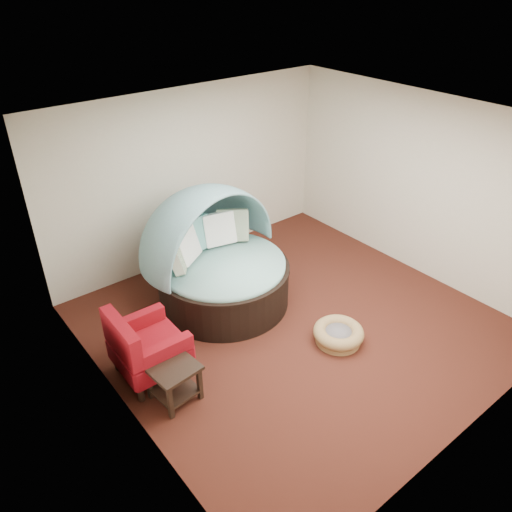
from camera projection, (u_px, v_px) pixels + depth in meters
floor at (295, 323)px, 6.96m from camera, size 5.00×5.00×0.00m
wall_back at (192, 176)px, 7.91m from camera, size 5.00×0.00×5.00m
wall_front at (485, 338)px, 4.56m from camera, size 5.00×0.00×5.00m
wall_left at (113, 312)px, 4.90m from camera, size 0.00×5.00×5.00m
wall_right at (420, 186)px, 7.57m from camera, size 0.00×5.00×5.00m
ceiling at (305, 124)px, 5.51m from camera, size 5.00×5.00×0.00m
canopy_daybed at (217, 252)px, 7.05m from camera, size 2.24×2.18×1.74m
pet_basket at (338, 334)px, 6.57m from camera, size 0.76×0.76×0.23m
red_armchair at (145, 347)px, 5.89m from camera, size 0.82×0.83×0.94m
side_table at (174, 377)px, 5.63m from camera, size 0.56×0.56×0.49m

